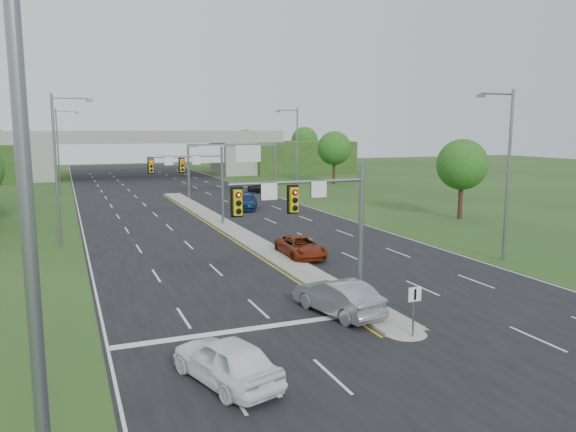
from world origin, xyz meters
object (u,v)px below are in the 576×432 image
Objects in this scene: overpass at (141,157)px; car_white at (226,360)px; car_far_c at (255,187)px; car_far_a at (301,247)px; car_far_b at (246,202)px; keep_right_sign at (414,303)px; sign_gantry at (232,155)px; signal_mast_near at (319,214)px; car_silver at (338,297)px; signal_mast_far at (197,173)px.

car_white is (-8.26, -85.62, -2.72)m from overpass.
car_far_a is at bearing -97.00° from car_far_c.
car_far_a is at bearing -77.39° from car_far_b.
sign_gantry reaches higher than keep_right_sign.
signal_mast_near reaches higher than keep_right_sign.
car_far_c is (11.00, 53.35, -0.82)m from keep_right_sign.
signal_mast_near is 3.18× the size of keep_right_sign.
car_far_a is (3.00, 11.40, -0.13)m from car_silver.
sign_gantry reaches higher than car_far_a.
keep_right_sign is 0.44× the size of car_far_a.
signal_mast_near is 45.88m from sign_gantry.
car_far_a is at bearing -75.10° from signal_mast_far.
car_silver is 11.79m from car_far_a.
signal_mast_far is at bearing 106.55° from car_far_a.
sign_gantry reaches higher than car_far_c.
car_far_b is (7.20, 33.74, -3.91)m from signal_mast_near.
car_silver is at bearing -35.55° from signal_mast_near.
car_silver is (-1.50, 3.91, -0.68)m from keep_right_sign.
signal_mast_near reaches higher than car_far_a.
keep_right_sign reaches higher than car_far_a.
car_white is at bearing -101.12° from signal_mast_far.
signal_mast_far is 31.37m from car_white.
car_silver is (6.76, 5.00, 0.01)m from car_white.
signal_mast_near and signal_mast_far have the same top height.
signal_mast_near is at bearing -91.62° from overpass.
sign_gantry is 2.32× the size of car_far_a.
signal_mast_far is 1.28× the size of car_far_b.
signal_mast_far is 27.63m from car_far_c.
sign_gantry is at bearing -130.86° from car_far_c.
signal_mast_far is 21.91m from sign_gantry.
signal_mast_near is 12.17m from car_far_a.
signal_mast_far reaches higher than car_far_c.
keep_right_sign reaches higher than car_far_b.
car_far_c is at bearing -70.57° from overpass.
signal_mast_near is 1.41× the size of car_silver.
signal_mast_near is 80.11m from overpass.
overpass is at bearing 100.79° from sign_gantry.
sign_gantry is 52.89m from car_white.
sign_gantry is 46.48m from car_silver.
overpass is 14.62× the size of car_far_b.
car_white is 57.75m from car_far_c.
car_white is 1.20× the size of car_far_c.
signal_mast_far is 3.18× the size of keep_right_sign.
overpass is 80.68m from car_silver.
sign_gantry is (6.68, 49.45, 3.72)m from keep_right_sign.
keep_right_sign is at bearing -97.70° from sign_gantry.
overpass is 86.06m from car_white.
signal_mast_near is at bearing -80.90° from car_far_b.
signal_mast_far is at bearing 90.00° from signal_mast_near.
signal_mast_far is at bearing -112.00° from car_far_c.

